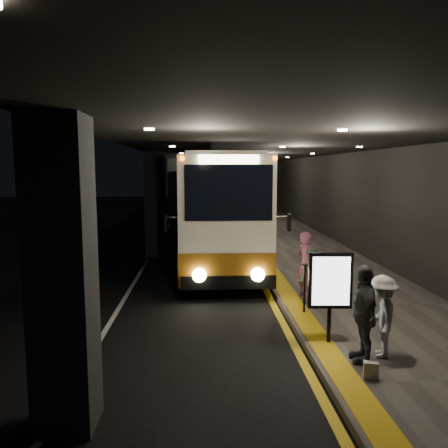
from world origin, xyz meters
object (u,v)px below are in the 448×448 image
object	(u,v)px
bag_polka	(322,303)
info_sign	(330,282)
coach_second	(212,197)
passenger_boarding	(306,264)
coach_main	(219,211)
passenger_waiting_green	(312,279)
bag_plain	(371,371)
passenger_waiting_grey	(364,313)
passenger_waiting_white	(382,316)
coach_third	(207,187)
stanchion_post	(305,289)

from	to	relation	value
bag_polka	info_sign	xyz separation A→B (m)	(-0.41, -2.01, 1.07)
coach_second	passenger_boarding	bearing A→B (deg)	-81.88
coach_main	info_sign	distance (m)	9.81
passenger_boarding	passenger_waiting_green	bearing A→B (deg)	153.89
bag_plain	passenger_waiting_grey	bearing A→B (deg)	81.15
passenger_boarding	bag_plain	world-z (taller)	passenger_boarding
passenger_waiting_white	passenger_waiting_grey	size ratio (longest dim) A/B	0.86
passenger_boarding	passenger_waiting_grey	size ratio (longest dim) A/B	1.00
coach_main	coach_third	distance (m)	27.56
passenger_waiting_white	passenger_waiting_grey	world-z (taller)	passenger_waiting_grey
coach_third	stanchion_post	bearing A→B (deg)	-87.93
passenger_waiting_white	bag_polka	bearing A→B (deg)	-155.51
stanchion_post	coach_third	bearing A→B (deg)	93.23
passenger_waiting_green	info_sign	xyz separation A→B (m)	(-0.21, -2.26, 0.50)
passenger_waiting_grey	bag_polka	world-z (taller)	passenger_waiting_grey
coach_third	passenger_boarding	world-z (taller)	coach_third
info_sign	stanchion_post	xyz separation A→B (m)	(-0.06, 1.89, -0.66)
coach_main	passenger_waiting_grey	bearing A→B (deg)	-77.67
coach_third	bag_polka	bearing A→B (deg)	-87.15
coach_main	bag_plain	distance (m)	11.52
passenger_boarding	passenger_waiting_white	bearing A→B (deg)	166.04
bag_plain	stanchion_post	distance (m)	3.52
coach_third	stanchion_post	xyz separation A→B (m)	(1.99, -35.29, -1.10)
passenger_waiting_white	bag_plain	distance (m)	1.23
passenger_waiting_white	bag_polka	distance (m)	2.79
coach_main	passenger_boarding	size ratio (longest dim) A/B	7.22
coach_main	bag_polka	size ratio (longest dim) A/B	34.77
coach_third	passenger_waiting_green	world-z (taller)	coach_third
passenger_waiting_green	bag_plain	distance (m)	3.89
info_sign	stanchion_post	bearing A→B (deg)	95.49
coach_second	bag_polka	bearing A→B (deg)	-82.04
passenger_waiting_green	bag_plain	xyz separation A→B (m)	(0.05, -3.85, -0.61)
coach_second	info_sign	xyz separation A→B (m)	(1.92, -20.85, -0.40)
passenger_boarding	bag_polka	distance (m)	1.48
passenger_waiting_grey	bag_plain	xyz separation A→B (m)	(-0.11, -0.71, -0.75)
coach_second	passenger_waiting_white	size ratio (longest dim) A/B	7.73
coach_second	info_sign	size ratio (longest dim) A/B	6.45
coach_main	passenger_waiting_grey	distance (m)	10.76
passenger_boarding	bag_plain	distance (m)	4.95
coach_main	coach_third	world-z (taller)	coach_main
coach_main	passenger_waiting_green	distance (m)	7.71
coach_main	bag_plain	xyz separation A→B (m)	(2.12, -11.20, -1.65)
passenger_waiting_grey	bag_polka	distance (m)	2.97
coach_main	passenger_waiting_white	size ratio (longest dim) A/B	8.40
passenger_waiting_white	stanchion_post	distance (m)	2.71
passenger_waiting_green	passenger_waiting_grey	distance (m)	3.14
coach_main	coach_third	size ratio (longest dim) A/B	1.06
coach_main	bag_polka	bearing A→B (deg)	-73.07
bag_polka	coach_second	bearing A→B (deg)	97.03
coach_second	passenger_boarding	world-z (taller)	coach_second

